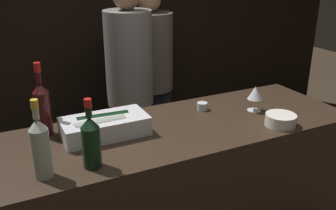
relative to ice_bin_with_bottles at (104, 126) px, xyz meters
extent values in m
cube|color=black|center=(0.35, 1.98, 0.31)|extent=(6.40, 0.06, 2.80)
cube|color=#2D2116|center=(0.35, -0.07, -0.57)|extent=(2.08, 0.68, 1.04)
cube|color=silver|center=(0.00, 0.00, -0.01)|extent=(0.43, 0.22, 0.10)
cylinder|color=#9EA899|center=(-0.03, -0.03, 0.02)|extent=(0.26, 0.08, 0.07)
cylinder|color=black|center=(0.01, 0.04, 0.02)|extent=(0.27, 0.08, 0.06)
cylinder|color=silver|center=(0.90, -0.30, -0.02)|extent=(0.17, 0.17, 0.06)
cylinder|color=gray|center=(0.90, -0.30, 0.00)|extent=(0.14, 0.14, 0.01)
cylinder|color=silver|center=(0.90, -0.07, -0.05)|extent=(0.08, 0.08, 0.00)
cylinder|color=silver|center=(0.90, -0.07, -0.01)|extent=(0.01, 0.01, 0.07)
cone|color=silver|center=(0.90, -0.07, 0.06)|extent=(0.09, 0.09, 0.08)
cylinder|color=silver|center=(0.63, 0.08, -0.03)|extent=(0.06, 0.06, 0.05)
sphere|color=#EFB256|center=(0.63, 0.08, -0.03)|extent=(0.03, 0.03, 0.03)
cylinder|color=#9EA899|center=(-0.34, -0.27, 0.05)|extent=(0.08, 0.08, 0.21)
cone|color=#9EA899|center=(-0.34, -0.27, 0.18)|extent=(0.08, 0.08, 0.05)
cylinder|color=#9EA899|center=(-0.34, -0.27, 0.25)|extent=(0.03, 0.03, 0.08)
cylinder|color=gold|center=(-0.34, -0.27, 0.27)|extent=(0.03, 0.03, 0.04)
cylinder|color=#380F0F|center=(-0.27, 0.15, 0.06)|extent=(0.08, 0.08, 0.23)
cone|color=#380F0F|center=(-0.27, 0.15, 0.20)|extent=(0.08, 0.08, 0.05)
cylinder|color=#380F0F|center=(-0.27, 0.15, 0.28)|extent=(0.03, 0.03, 0.10)
cylinder|color=red|center=(-0.27, 0.15, 0.30)|extent=(0.03, 0.03, 0.05)
cylinder|color=black|center=(-0.14, -0.28, 0.04)|extent=(0.08, 0.08, 0.19)
cone|color=black|center=(-0.14, -0.28, 0.16)|extent=(0.08, 0.08, 0.05)
cylinder|color=black|center=(-0.14, -0.28, 0.22)|extent=(0.03, 0.03, 0.08)
cylinder|color=red|center=(-0.14, -0.28, 0.24)|extent=(0.03, 0.03, 0.04)
cube|color=black|center=(0.50, 0.97, -0.69)|extent=(0.28, 0.20, 0.80)
cylinder|color=slate|center=(0.50, 0.97, 0.08)|extent=(0.37, 0.37, 0.73)
cube|color=black|center=(0.85, 1.37, -0.72)|extent=(0.31, 0.23, 0.76)
cylinder|color=#60564C|center=(0.85, 1.37, 0.01)|extent=(0.42, 0.42, 0.70)
sphere|color=tan|center=(0.85, 1.37, 0.46)|extent=(0.21, 0.21, 0.21)
camera|label=1|loc=(-0.48, -1.70, 0.79)|focal=40.00mm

